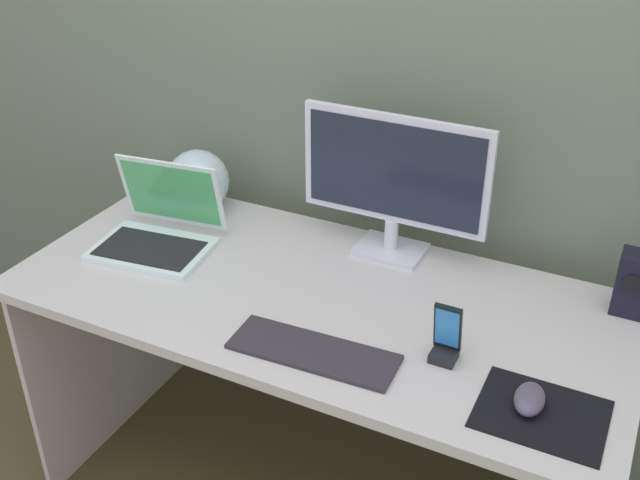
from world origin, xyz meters
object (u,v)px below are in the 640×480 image
(mouse, at_px, (529,399))
(phone_in_dock, at_px, (446,340))
(keyboard_external, at_px, (313,352))
(fishbowl, at_px, (198,181))
(speaker_right, at_px, (633,283))
(laptop, at_px, (159,230))
(monitor, at_px, (394,179))

(mouse, xyz_separation_m, phone_in_dock, (-0.20, 0.07, 0.03))
(mouse, bearing_deg, keyboard_external, -179.42)
(fishbowl, bearing_deg, speaker_right, 0.18)
(laptop, distance_m, mouse, 1.07)
(monitor, xyz_separation_m, keyboard_external, (0.01, -0.48, -0.21))
(phone_in_dock, bearing_deg, fishbowl, 157.81)
(monitor, bearing_deg, laptop, -157.15)
(laptop, xyz_separation_m, fishbowl, (-0.03, 0.23, 0.04))
(laptop, bearing_deg, mouse, -10.82)
(monitor, xyz_separation_m, fishbowl, (-0.60, -0.01, -0.13))
(speaker_right, distance_m, mouse, 0.46)
(monitor, distance_m, keyboard_external, 0.53)
(laptop, xyz_separation_m, keyboard_external, (0.59, -0.24, -0.04))
(monitor, xyz_separation_m, mouse, (0.47, -0.44, -0.19))
(monitor, bearing_deg, keyboard_external, -88.58)
(fishbowl, bearing_deg, laptop, -83.45)
(fishbowl, bearing_deg, monitor, 1.18)
(monitor, distance_m, mouse, 0.68)
(laptop, distance_m, fishbowl, 0.24)
(laptop, distance_m, keyboard_external, 0.64)
(monitor, bearing_deg, speaker_right, -0.83)
(phone_in_dock, bearing_deg, speaker_right, 47.54)
(laptop, xyz_separation_m, mouse, (1.05, -0.20, -0.02))
(laptop, height_order, mouse, laptop)
(keyboard_external, distance_m, mouse, 0.46)
(monitor, height_order, speaker_right, monitor)
(keyboard_external, height_order, mouse, mouse)
(keyboard_external, bearing_deg, monitor, 88.83)
(speaker_right, xyz_separation_m, phone_in_dock, (-0.33, -0.36, -0.03))
(speaker_right, xyz_separation_m, keyboard_external, (-0.59, -0.47, -0.07))
(fishbowl, distance_m, phone_in_dock, 0.95)
(speaker_right, bearing_deg, keyboard_external, -141.37)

